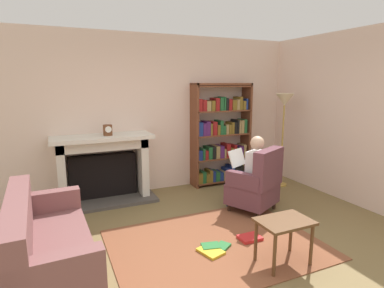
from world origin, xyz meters
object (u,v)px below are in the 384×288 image
Objects in this scene: bookshelf at (221,135)px; sofa_floral at (46,248)px; mantel_clock at (108,130)px; floor_lamp at (284,108)px; armchair_reading at (257,184)px; fireplace at (103,166)px; seated_reader at (250,170)px; side_table at (284,227)px.

sofa_floral is (-3.00, -1.94, -0.60)m from bookshelf.
mantel_clock is at bearing -176.28° from bookshelf.
sofa_floral is 4.33m from floor_lamp.
mantel_clock is 3.09m from floor_lamp.
bookshelf is 1.94× the size of armchair_reading.
fireplace is 1.62× the size of armchair_reading.
seated_reader reaches higher than side_table.
fireplace is 2.42m from armchair_reading.
mantel_clock reaches higher than sofa_floral.
fireplace is 0.83× the size of bookshelf.
seated_reader is 1.47m from side_table.
armchair_reading is 0.57× the size of floor_lamp.
fireplace reaches higher than sofa_floral.
bookshelf is at bearing 148.61° from floor_lamp.
fireplace reaches higher than armchair_reading.
side_table is at bearing -129.18° from floor_lamp.
side_table is (-0.56, -1.26, -0.01)m from armchair_reading.
floor_lamp is (3.96, 1.35, 1.12)m from sofa_floral.
bookshelf is 1.65× the size of seated_reader.
armchair_reading is 1.74m from floor_lamp.
fireplace is at bearing -59.82° from seated_reader.
seated_reader is (1.93, -1.27, 0.05)m from fireplace.
mantel_clock is at bearing 171.59° from floor_lamp.
armchair_reading is 0.56× the size of sofa_floral.
floor_lamp reaches higher than armchair_reading.
mantel_clock is at bearing -29.14° from sofa_floral.
mantel_clock reaches higher than armchair_reading.
sofa_floral is at bearing -161.12° from floor_lamp.
bookshelf is 1.24m from floor_lamp.
sofa_floral reaches higher than side_table.
seated_reader is 2.85m from sofa_floral.
armchair_reading is at bearing -81.57° from sofa_floral.
floor_lamp is (1.14, 0.83, 1.02)m from armchair_reading.
fireplace is 3.29m from floor_lamp.
seated_reader is at bearing -90.00° from armchair_reading.
floor_lamp is at bearing -73.28° from sofa_floral.
side_table is (-0.50, -1.36, -0.21)m from seated_reader.
fireplace is 0.92× the size of floor_lamp.
bookshelf reaches higher than armchair_reading.
floor_lamp is at bearing -175.20° from seated_reader.
mantel_clock is at bearing -60.27° from armchair_reading.
bookshelf is at bearing 3.72° from mantel_clock.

